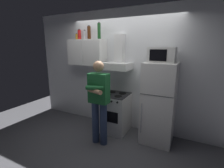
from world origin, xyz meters
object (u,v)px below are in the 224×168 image
object	(u,v)px
refrigerator	(159,103)
stove_oven	(115,112)
bottle_wine_green	(99,31)
bottle_rum_dark	(89,33)
range_hood	(118,60)
microwave	(162,55)
bottle_canister_steel	(85,35)
upper_cabinet	(87,53)
person_standing	(99,100)
bottle_spice_jar	(77,37)
bottle_soda_red	(79,35)

from	to	relation	value
refrigerator	stove_oven	bearing A→B (deg)	-179.96
bottle_wine_green	stove_oven	bearing A→B (deg)	-15.07
stove_oven	bottle_rum_dark	bearing A→B (deg)	168.57
range_hood	refrigerator	size ratio (longest dim) A/B	0.47
refrigerator	microwave	bearing A→B (deg)	90.90
microwave	bottle_canister_steel	size ratio (longest dim) A/B	2.20
upper_cabinet	person_standing	distance (m)	1.35
range_hood	bottle_wine_green	world-z (taller)	bottle_wine_green
person_standing	upper_cabinet	bearing A→B (deg)	135.74
upper_cabinet	stove_oven	bearing A→B (deg)	-8.90
refrigerator	bottle_rum_dark	bearing A→B (deg)	174.97
stove_oven	person_standing	bearing A→B (deg)	-94.72
range_hood	person_standing	size ratio (longest dim) A/B	0.46
microwave	upper_cabinet	bearing A→B (deg)	176.52
stove_oven	range_hood	size ratio (longest dim) A/B	1.17
upper_cabinet	person_standing	world-z (taller)	upper_cabinet
upper_cabinet	bottle_spice_jar	distance (m)	0.49
person_standing	bottle_rum_dark	distance (m)	1.65
bottle_wine_green	bottle_rum_dark	distance (m)	0.29
microwave	bottle_spice_jar	distance (m)	2.10
bottle_spice_jar	bottle_canister_steel	xyz separation A→B (m)	(0.26, -0.02, 0.03)
refrigerator	bottle_rum_dark	size ratio (longest dim) A/B	5.17
range_hood	person_standing	xyz separation A→B (m)	(-0.05, -0.73, -0.70)
range_hood	person_standing	distance (m)	1.01
stove_oven	upper_cabinet	bearing A→B (deg)	171.10
range_hood	bottle_wine_green	distance (m)	0.77
bottle_wine_green	bottle_canister_steel	bearing A→B (deg)	177.42
microwave	bottle_soda_red	distance (m)	2.02
bottle_spice_jar	bottle_canister_steel	bearing A→B (deg)	-4.79
stove_oven	bottle_soda_red	size ratio (longest dim) A/B	3.63
person_standing	range_hood	bearing A→B (deg)	86.09
bottle_wine_green	person_standing	bearing A→B (deg)	-60.98
bottle_spice_jar	bottle_wine_green	size ratio (longest dim) A/B	0.43
microwave	bottle_soda_red	xyz separation A→B (m)	(-1.97, 0.13, 0.42)
stove_oven	refrigerator	bearing A→B (deg)	0.04
bottle_rum_dark	bottle_soda_red	xyz separation A→B (m)	(-0.28, 0.00, -0.03)
refrigerator	bottle_canister_steel	bearing A→B (deg)	175.58
stove_oven	bottle_canister_steel	distance (m)	1.93
person_standing	bottle_canister_steel	bearing A→B (deg)	137.30
range_hood	bottle_canister_steel	size ratio (longest dim) A/B	3.44
upper_cabinet	bottle_soda_red	world-z (taller)	bottle_soda_red
range_hood	refrigerator	world-z (taller)	range_hood
bottle_canister_steel	bottle_soda_red	distance (m)	0.16
stove_oven	microwave	bearing A→B (deg)	1.15
bottle_canister_steel	microwave	bearing A→B (deg)	-3.84
microwave	bottle_soda_red	size ratio (longest dim) A/B	1.99
upper_cabinet	stove_oven	xyz separation A→B (m)	(0.80, -0.13, -1.32)
range_hood	bottle_spice_jar	distance (m)	1.23
upper_cabinet	bottle_wine_green	world-z (taller)	bottle_wine_green
upper_cabinet	bottle_canister_steel	bearing A→B (deg)	165.54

